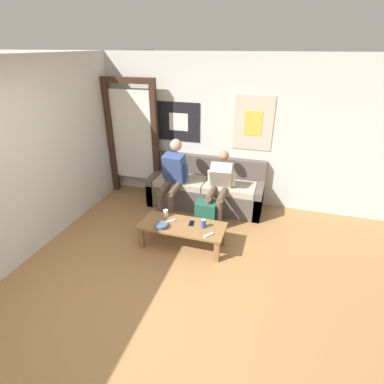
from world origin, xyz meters
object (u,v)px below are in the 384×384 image
(game_controller_near_left, at_px, (209,235))
(cell_phone, at_px, (191,223))
(person_seated_adult, at_px, (173,176))
(person_seated_teen, at_px, (219,185))
(ceramic_bowl, at_px, (161,225))
(drink_can_blue, at_px, (204,224))
(coffee_table, at_px, (182,228))
(couch, at_px, (206,190))
(backpack, at_px, (206,215))
(game_controller_near_right, at_px, (171,221))
(pillar_candle, at_px, (166,213))

(game_controller_near_left, distance_m, cell_phone, 0.38)
(person_seated_adult, bearing_deg, person_seated_teen, 1.77)
(person_seated_teen, distance_m, cell_phone, 0.93)
(ceramic_bowl, height_order, drink_can_blue, drink_can_blue)
(coffee_table, distance_m, ceramic_bowl, 0.31)
(coffee_table, relative_size, person_seated_teen, 1.12)
(couch, xyz_separation_m, game_controller_near_left, (0.41, -1.44, 0.07))
(couch, distance_m, backpack, 0.75)
(coffee_table, bearing_deg, ceramic_bowl, -151.49)
(drink_can_blue, height_order, game_controller_near_right, drink_can_blue)
(couch, xyz_separation_m, person_seated_teen, (0.31, -0.35, 0.31))
(pillar_candle, xyz_separation_m, drink_can_blue, (0.62, -0.13, 0.01))
(drink_can_blue, relative_size, game_controller_near_left, 0.92)
(game_controller_near_left, bearing_deg, coffee_table, 159.95)
(couch, distance_m, cell_phone, 1.23)
(cell_phone, bearing_deg, drink_can_blue, -12.90)
(person_seated_adult, bearing_deg, game_controller_near_left, -50.18)
(person_seated_teen, xyz_separation_m, drink_can_blue, (-0.02, -0.91, -0.19))
(coffee_table, relative_size, person_seated_adult, 0.98)
(person_seated_teen, relative_size, backpack, 2.44)
(person_seated_adult, distance_m, cell_phone, 1.08)
(person_seated_adult, height_order, cell_phone, person_seated_adult)
(coffee_table, bearing_deg, cell_phone, 31.58)
(game_controller_near_left, bearing_deg, ceramic_bowl, 179.06)
(person_seated_adult, relative_size, cell_phone, 8.63)
(backpack, distance_m, cell_phone, 0.53)
(person_seated_adult, height_order, pillar_candle, person_seated_adult)
(ceramic_bowl, xyz_separation_m, game_controller_near_left, (0.68, -0.01, -0.02))
(backpack, bearing_deg, person_seated_adult, 153.14)
(drink_can_blue, bearing_deg, person_seated_adult, 131.07)
(person_seated_teen, bearing_deg, cell_phone, -103.37)
(game_controller_near_right, bearing_deg, pillar_candle, 134.28)
(couch, bearing_deg, drink_can_blue, -76.97)
(person_seated_adult, relative_size, person_seated_teen, 1.15)
(person_seated_adult, xyz_separation_m, ceramic_bowl, (0.21, -1.06, -0.29))
(backpack, bearing_deg, ceramic_bowl, -123.11)
(couch, bearing_deg, cell_phone, -85.11)
(person_seated_teen, relative_size, ceramic_bowl, 5.79)
(couch, height_order, backpack, couch)
(drink_can_blue, distance_m, game_controller_near_left, 0.22)
(couch, distance_m, game_controller_near_right, 1.28)
(backpack, distance_m, game_controller_near_right, 0.69)
(ceramic_bowl, bearing_deg, person_seated_adult, 101.10)
(person_seated_adult, relative_size, drink_can_blue, 10.04)
(coffee_table, distance_m, cell_phone, 0.15)
(game_controller_near_right, xyz_separation_m, cell_phone, (0.30, 0.05, -0.01))
(drink_can_blue, distance_m, cell_phone, 0.20)
(pillar_candle, bearing_deg, coffee_table, -26.71)
(person_seated_teen, bearing_deg, game_controller_near_right, -118.87)
(pillar_candle, bearing_deg, person_seated_teen, 51.01)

